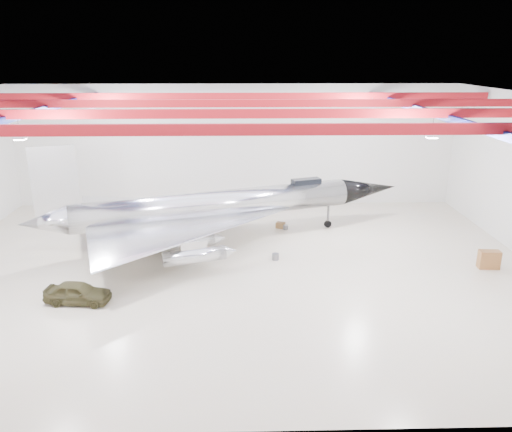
{
  "coord_description": "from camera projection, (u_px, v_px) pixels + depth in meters",
  "views": [
    {
      "loc": [
        0.72,
        -30.24,
        13.42
      ],
      "look_at": [
        1.56,
        2.0,
        2.97
      ],
      "focal_mm": 35.0,
      "sensor_mm": 36.0,
      "label": 1
    }
  ],
  "objects": [
    {
      "name": "ceiling_structure",
      "position": [
        231.0,
        109.0,
        29.7
      ],
      "size": [
        39.5,
        29.5,
        1.08
      ],
      "color": "maroon",
      "rests_on": "ceiling"
    },
    {
      "name": "crate_small",
      "position": [
        175.0,
        239.0,
        37.78
      ],
      "size": [
        0.51,
        0.46,
        0.29
      ],
      "primitive_type": "cube",
      "rotation": [
        0.0,
        0.0,
        -0.4
      ],
      "color": "#59595B",
      "rests_on": "floor"
    },
    {
      "name": "spares_box",
      "position": [
        285.0,
        227.0,
        40.17
      ],
      "size": [
        0.46,
        0.46,
        0.37
      ],
      "primitive_type": "cylinder",
      "rotation": [
        0.0,
        0.0,
        0.14
      ],
      "color": "#59595B",
      "rests_on": "floor"
    },
    {
      "name": "engine_drum",
      "position": [
        275.0,
        257.0,
        34.22
      ],
      "size": [
        0.6,
        0.6,
        0.43
      ],
      "primitive_type": "cylinder",
      "rotation": [
        0.0,
        0.0,
        0.29
      ],
      "color": "#59595B",
      "rests_on": "floor"
    },
    {
      "name": "toolbox_red",
      "position": [
        205.0,
        231.0,
        39.35
      ],
      "size": [
        0.46,
        0.4,
        0.28
      ],
      "primitive_type": "cube",
      "rotation": [
        0.0,
        0.0,
        -0.23
      ],
      "color": "#A01A10",
      "rests_on": "floor"
    },
    {
      "name": "desk",
      "position": [
        489.0,
        260.0,
        32.74
      ],
      "size": [
        1.37,
        0.76,
        1.22
      ],
      "primitive_type": "cube",
      "rotation": [
        0.0,
        0.0,
        -0.07
      ],
      "color": "brown",
      "rests_on": "floor"
    },
    {
      "name": "wall_back",
      "position": [
        235.0,
        146.0,
        45.45
      ],
      "size": [
        40.0,
        0.0,
        40.0
      ],
      "primitive_type": "plane",
      "rotation": [
        1.57,
        0.0,
        0.0
      ],
      "color": "silver",
      "rests_on": "floor"
    },
    {
      "name": "parts_bin",
      "position": [
        280.0,
        225.0,
        40.48
      ],
      "size": [
        0.83,
        0.76,
        0.47
      ],
      "primitive_type": "cube",
      "rotation": [
        0.0,
        0.0,
        -0.43
      ],
      "color": "olive",
      "rests_on": "floor"
    },
    {
      "name": "crate_ply",
      "position": [
        191.0,
        244.0,
        36.62
      ],
      "size": [
        0.55,
        0.49,
        0.32
      ],
      "primitive_type": "cube",
      "rotation": [
        0.0,
        0.0,
        0.32
      ],
      "color": "olive",
      "rests_on": "floor"
    },
    {
      "name": "ceiling",
      "position": [
        230.0,
        98.0,
        29.49
      ],
      "size": [
        40.0,
        40.0,
        0.0
      ],
      "primitive_type": "plane",
      "rotation": [
        3.14,
        0.0,
        0.0
      ],
      "color": "#0A0F38",
      "rests_on": "wall_back"
    },
    {
      "name": "floor",
      "position": [
        233.0,
        268.0,
        32.88
      ],
      "size": [
        40.0,
        40.0,
        0.0
      ],
      "primitive_type": "plane",
      "color": "beige",
      "rests_on": "ground"
    },
    {
      "name": "jet_aircraft",
      "position": [
        216.0,
        209.0,
        36.82
      ],
      "size": [
        28.11,
        20.97,
        7.91
      ],
      "rotation": [
        0.0,
        0.0,
        0.32
      ],
      "color": "silver",
      "rests_on": "floor"
    },
    {
      "name": "jeep",
      "position": [
        78.0,
        293.0,
        28.14
      ],
      "size": [
        3.83,
        1.88,
        1.26
      ],
      "primitive_type": "imported",
      "rotation": [
        0.0,
        0.0,
        1.46
      ],
      "color": "#3B371D",
      "rests_on": "floor"
    }
  ]
}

